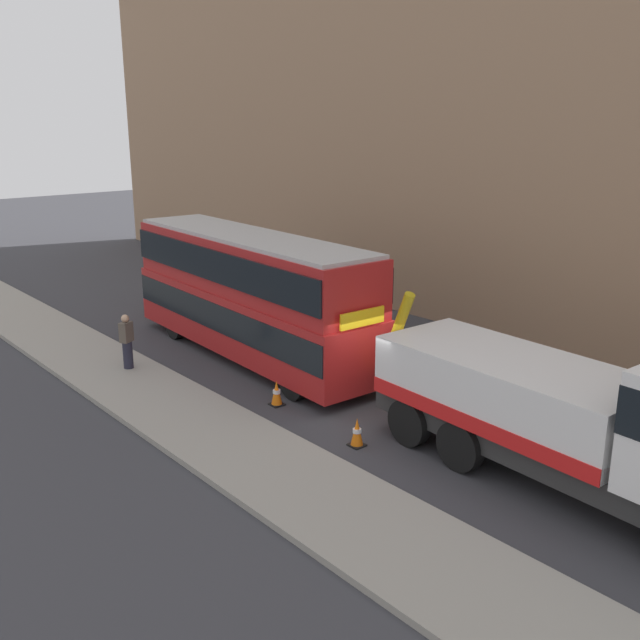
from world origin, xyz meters
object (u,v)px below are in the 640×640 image
at_px(recovery_tow_truck, 582,416).
at_px(double_decker_bus, 250,291).
at_px(traffic_cone_midway, 357,433).
at_px(pedestrian_onlooker, 127,342).
at_px(traffic_cone_near_bus, 277,393).

xyz_separation_m(recovery_tow_truck, double_decker_bus, (-11.72, 0.02, 0.47)).
xyz_separation_m(recovery_tow_truck, traffic_cone_midway, (-4.59, -1.93, -1.42)).
bearing_deg(double_decker_bus, recovery_tow_truck, 2.63).
xyz_separation_m(recovery_tow_truck, pedestrian_onlooker, (-12.91, -3.77, -0.77)).
bearing_deg(recovery_tow_truck, pedestrian_onlooker, -160.99).
bearing_deg(traffic_cone_near_bus, double_decker_bus, 153.97).
xyz_separation_m(double_decker_bus, traffic_cone_near_bus, (3.87, -1.89, -1.89)).
relative_size(recovery_tow_truck, pedestrian_onlooker, 5.96).
height_order(double_decker_bus, traffic_cone_near_bus, double_decker_bus).
distance_m(pedestrian_onlooker, traffic_cone_near_bus, 5.43).
distance_m(double_decker_bus, traffic_cone_midway, 7.63).
bearing_deg(traffic_cone_midway, traffic_cone_near_bus, 178.83).
height_order(double_decker_bus, pedestrian_onlooker, double_decker_bus).
bearing_deg(pedestrian_onlooker, double_decker_bus, 45.22).
bearing_deg(double_decker_bus, pedestrian_onlooker, -104.61).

